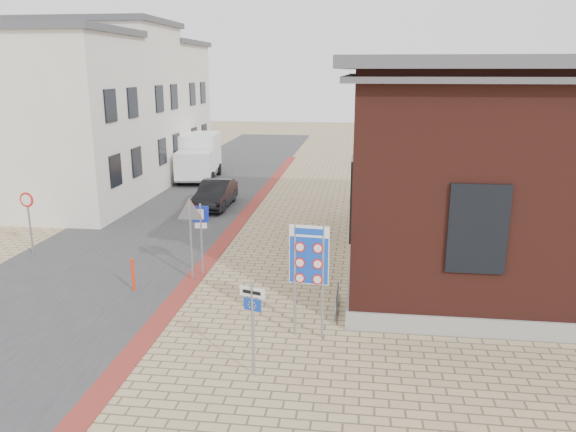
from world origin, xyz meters
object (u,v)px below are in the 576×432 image
at_px(parking_sign, 201,227).
at_px(bollard, 133,275).
at_px(border_sign, 309,258).
at_px(essen_sign, 253,315).
at_px(sedan, 216,194).
at_px(box_truck, 199,157).

height_order(parking_sign, bollard, parking_sign).
bearing_deg(border_sign, parking_sign, 140.27).
relative_size(border_sign, essen_sign, 1.32).
distance_m(border_sign, essen_sign, 2.34).
height_order(sedan, essen_sign, essen_sign).
bearing_deg(border_sign, bollard, 163.07).
bearing_deg(sedan, box_truck, 111.83).
height_order(box_truck, essen_sign, box_truck).
xyz_separation_m(box_truck, border_sign, (8.54, -19.97, 0.68)).
relative_size(box_truck, border_sign, 1.86).
distance_m(border_sign, parking_sign, 5.46).
relative_size(essen_sign, parking_sign, 0.91).
bearing_deg(essen_sign, border_sign, 80.69).
xyz_separation_m(box_truck, essen_sign, (7.52, -21.97, 0.02)).
xyz_separation_m(sedan, border_sign, (5.74, -13.04, 1.42)).
bearing_deg(essen_sign, box_truck, 126.52).
relative_size(essen_sign, bollard, 2.15).
distance_m(box_truck, essen_sign, 23.22).
distance_m(sedan, parking_sign, 9.42).
bearing_deg(box_truck, parking_sign, -80.44).
xyz_separation_m(sedan, bollard, (0.23, -10.74, -0.15)).
height_order(sedan, parking_sign, parking_sign).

